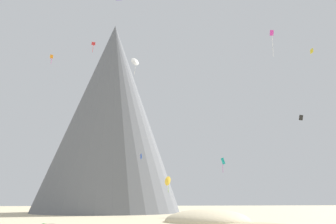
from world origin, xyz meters
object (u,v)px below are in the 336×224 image
object	(u,v)px
kite_magenta_high	(272,38)
kite_black_mid	(301,118)
kite_yellow_high	(312,51)
rock_massif	(111,122)
kite_white_high	(135,62)
kite_orange_high	(52,57)
kite_red_high	(93,45)
kite_teal_low	(223,162)
kite_gold_low	(168,181)
kite_blue_low	(141,156)

from	to	relation	value
kite_magenta_high	kite_black_mid	bearing A→B (deg)	-85.31
kite_yellow_high	kite_black_mid	bearing A→B (deg)	19.63
rock_massif	kite_white_high	bearing A→B (deg)	-75.06
kite_orange_high	kite_black_mid	distance (m)	60.69
rock_massif	kite_black_mid	xyz separation A→B (m)	(39.29, -46.26, -8.33)
kite_red_high	kite_white_high	xyz separation A→B (m)	(10.91, 5.31, -1.61)
kite_magenta_high	kite_teal_low	xyz separation A→B (m)	(-2.82, 24.75, -21.14)
kite_gold_low	kite_orange_high	xyz separation A→B (m)	(-29.50, 2.12, 30.52)
kite_orange_high	kite_magenta_high	size ratio (longest dim) A/B	0.45
kite_red_high	kite_white_high	bearing A→B (deg)	-112.13
kite_white_high	kite_magenta_high	bearing A→B (deg)	-79.02
kite_black_mid	kite_blue_low	size ratio (longest dim) A/B	0.95
kite_red_high	kite_gold_low	bearing A→B (deg)	-137.85
kite_magenta_high	kite_yellow_high	bearing A→B (deg)	-130.03
kite_orange_high	kite_teal_low	bearing A→B (deg)	28.44
rock_massif	kite_blue_low	bearing A→B (deg)	-80.74
kite_gold_low	kite_orange_high	world-z (taller)	kite_orange_high
kite_black_mid	kite_yellow_high	xyz separation A→B (m)	(-0.73, -7.30, 11.36)
kite_gold_low	kite_white_high	size ratio (longest dim) A/B	0.76
rock_massif	kite_orange_high	bearing A→B (deg)	-119.55
kite_white_high	kite_red_high	bearing A→B (deg)	176.67
kite_black_mid	kite_yellow_high	distance (m)	13.53
rock_massif	kite_teal_low	size ratio (longest dim) A/B	17.31
kite_white_high	kite_blue_low	size ratio (longest dim) A/B	4.33
kite_black_mid	kite_magenta_high	bearing A→B (deg)	-111.99
kite_yellow_high	kite_teal_low	bearing A→B (deg)	47.19
rock_massif	kite_orange_high	xyz separation A→B (m)	(-14.99, -26.43, 10.22)
kite_red_high	kite_orange_high	bearing A→B (deg)	29.88
kite_gold_low	kite_white_high	world-z (taller)	kite_white_high
kite_red_high	kite_teal_low	world-z (taller)	kite_red_high
kite_black_mid	kite_teal_low	size ratio (longest dim) A/B	0.29
kite_orange_high	kite_blue_low	world-z (taller)	kite_orange_high
kite_orange_high	kite_black_mid	world-z (taller)	kite_orange_high
kite_white_high	kite_teal_low	world-z (taller)	kite_white_high
kite_magenta_high	kite_blue_low	distance (m)	34.15
kite_blue_low	rock_massif	bearing A→B (deg)	47.67
kite_black_mid	kite_teal_low	xyz separation A→B (m)	(-10.99, 18.28, -7.18)
kite_gold_low	kite_blue_low	size ratio (longest dim) A/B	3.29
rock_massif	kite_yellow_high	xyz separation A→B (m)	(38.56, -53.56, 3.03)
kite_teal_low	kite_yellow_high	size ratio (longest dim) A/B	3.28
kite_gold_low	kite_yellow_high	size ratio (longest dim) A/B	3.34
kite_blue_low	kite_yellow_high	distance (m)	38.59
kite_orange_high	kite_yellow_high	distance (m)	60.45
kite_teal_low	kite_yellow_high	xyz separation A→B (m)	(10.26, -25.58, 18.54)
kite_white_high	kite_blue_low	bearing A→B (deg)	-117.00
kite_red_high	kite_teal_low	distance (m)	43.88
kite_magenta_high	kite_teal_low	bearing A→B (deg)	-27.20
kite_gold_low	kite_white_high	xyz separation A→B (m)	(-8.29, 5.23, 32.11)
kite_black_mid	kite_yellow_high	bearing A→B (deg)	-66.08
kite_gold_low	kite_magenta_high	distance (m)	39.15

